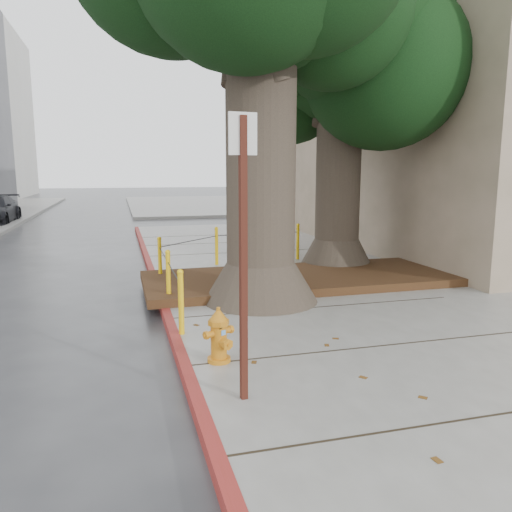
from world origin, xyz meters
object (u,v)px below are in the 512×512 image
Objects in this scene: fire_hydrant at (219,335)px; car_red at (343,205)px; signpost at (243,243)px; car_silver at (292,209)px.

car_red is at bearing 36.31° from fire_hydrant.
fire_hydrant is 0.24× the size of signpost.
fire_hydrant is at bearing 153.39° from car_red.
signpost is at bearing 154.74° from car_red.
car_silver is at bearing 113.04° from car_red.
signpost is 23.34m from car_red.
car_red is (3.44, 1.30, 0.02)m from car_silver.
fire_hydrant is 0.20× the size of car_red.
car_red reaches higher than fire_hydrant.
car_silver is at bearing 63.25° from signpost.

